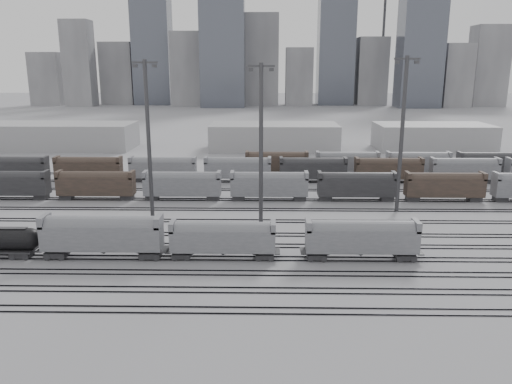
{
  "coord_description": "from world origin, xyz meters",
  "views": [
    {
      "loc": [
        7.12,
        -62.6,
        25.35
      ],
      "look_at": [
        5.59,
        22.49,
        4.0
      ],
      "focal_mm": 35.0,
      "sensor_mm": 36.0,
      "label": 1
    }
  ],
  "objects_px": {
    "hopper_car_c": "(362,236)",
    "light_mast_c": "(261,142)",
    "hopper_car_b": "(223,237)",
    "hopper_car_a": "(102,233)"
  },
  "relations": [
    {
      "from": "hopper_car_a",
      "to": "hopper_car_b",
      "type": "distance_m",
      "value": 16.34
    },
    {
      "from": "light_mast_c",
      "to": "hopper_car_c",
      "type": "bearing_deg",
      "value": -47.34
    },
    {
      "from": "hopper_car_a",
      "to": "light_mast_c",
      "type": "bearing_deg",
      "value": 34.77
    },
    {
      "from": "light_mast_c",
      "to": "hopper_car_a",
      "type": "bearing_deg",
      "value": -145.23
    },
    {
      "from": "hopper_car_a",
      "to": "light_mast_c",
      "type": "xyz_separation_m",
      "value": [
        21.35,
        14.82,
        10.22
      ]
    },
    {
      "from": "hopper_car_c",
      "to": "light_mast_c",
      "type": "bearing_deg",
      "value": 132.66
    },
    {
      "from": "hopper_car_b",
      "to": "light_mast_c",
      "type": "relative_size",
      "value": 0.55
    },
    {
      "from": "hopper_car_a",
      "to": "hopper_car_c",
      "type": "bearing_deg",
      "value": 0.0
    },
    {
      "from": "hopper_car_a",
      "to": "hopper_car_c",
      "type": "xyz_separation_m",
      "value": [
        35.0,
        0.0,
        -0.26
      ]
    },
    {
      "from": "hopper_car_c",
      "to": "hopper_car_a",
      "type": "bearing_deg",
      "value": -180.0
    }
  ]
}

